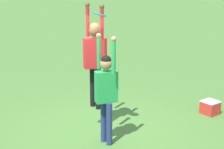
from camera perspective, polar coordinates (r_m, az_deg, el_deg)
ground_plane at (r=8.36m, az=-1.41°, el=-8.55°), size 120.00×120.00×0.00m
person_jumping at (r=8.00m, az=-2.62°, el=3.27°), size 0.63×0.52×2.29m
person_defending at (r=7.37m, az=-0.89°, el=-1.91°), size 0.59×0.48×2.24m
frisbee at (r=7.33m, az=-1.95°, el=9.13°), size 0.28×0.27×0.11m
cooler_box at (r=9.55m, az=14.73°, el=-4.87°), size 0.38×0.37×0.33m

